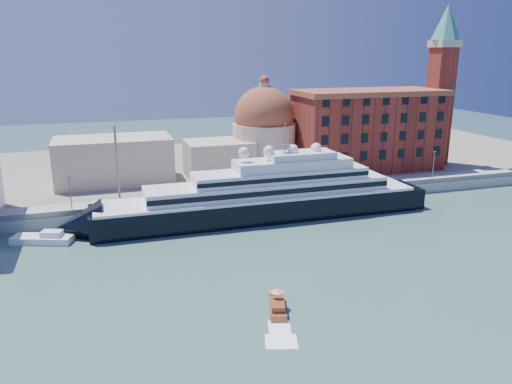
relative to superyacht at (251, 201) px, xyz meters
name	(u,v)px	position (x,y,z in m)	size (l,w,h in m)	color
ground	(249,264)	(-7.31, -23.00, -4.21)	(400.00, 400.00, 0.00)	#355C58
quay	(208,203)	(-7.31, 11.00, -2.96)	(180.00, 10.00, 2.50)	gray
land	(180,167)	(-7.31, 52.00, -3.21)	(260.00, 72.00, 2.00)	slate
quay_fence	(212,201)	(-7.31, 6.50, -1.11)	(180.00, 0.10, 1.20)	slate
superyacht	(251,201)	(0.00, 0.00, 0.00)	(81.62, 11.31, 24.39)	black
service_barge	(44,239)	(-42.38, -1.34, -3.47)	(12.05, 7.41, 2.57)	white
water_taxi	(278,306)	(-8.27, -40.10, -3.43)	(4.12, 7.20, 3.25)	brown
warehouse	(367,129)	(44.69, 29.00, 9.58)	(43.00, 19.00, 23.25)	maroon
campanile	(442,76)	(68.69, 29.00, 24.55)	(8.40, 8.40, 47.00)	maroon
church	(211,144)	(-0.92, 34.72, 6.70)	(66.00, 18.00, 25.50)	beige
lamp_posts	(152,173)	(-19.98, 9.27, 5.63)	(120.80, 2.40, 18.00)	slate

